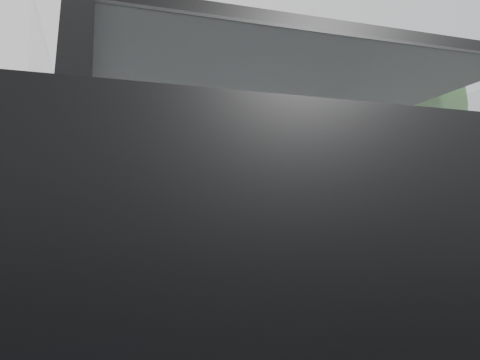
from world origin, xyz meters
TOP-DOWN VIEW (x-y plane):
  - subject_car at (0.00, 0.00)m, footprint 1.80×4.00m
  - dashboard at (0.00, 0.62)m, footprint 1.58×0.45m
  - driver_seat at (-0.40, -0.29)m, footprint 0.50×0.72m
  - passenger_seat at (0.40, -0.29)m, footprint 0.50×0.72m
  - steering_wheel at (-0.40, 0.33)m, footprint 0.36×0.36m
  - cat at (0.33, 0.60)m, footprint 0.59×0.22m
  - guardrail at (4.30, 10.00)m, footprint 0.05×90.00m
  - other_car at (-0.60, 18.01)m, footprint 2.35×5.19m
  - highway_sign at (6.16, 20.18)m, footprint 0.50×0.96m
  - utility_pole at (6.84, 15.93)m, footprint 0.24×0.24m
  - tree_1 at (9.70, 12.01)m, footprint 5.71×5.71m
  - tree_2 at (9.01, 23.58)m, footprint 4.80×4.80m
  - tree_3 at (11.91, 36.87)m, footprint 6.28×6.28m

SIDE VIEW (x-z plane):
  - guardrail at x=4.30m, z-range 0.42..0.74m
  - subject_car at x=0.00m, z-range 0.00..1.45m
  - other_car at x=-0.60m, z-range 0.00..1.67m
  - dashboard at x=0.00m, z-range 0.70..1.00m
  - driver_seat at x=-0.40m, z-range 0.67..1.09m
  - passenger_seat at x=0.40m, z-range 0.67..1.09m
  - steering_wheel at x=-0.40m, z-range 0.90..0.94m
  - cat at x=0.33m, z-range 0.96..1.21m
  - highway_sign at x=6.16m, z-range 0.00..2.51m
  - tree_2 at x=9.01m, z-range 0.00..5.75m
  - utility_pole at x=6.84m, z-range 0.00..7.07m
  - tree_1 at x=9.70m, z-range 0.00..7.45m
  - tree_3 at x=11.91m, z-range 0.00..9.04m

